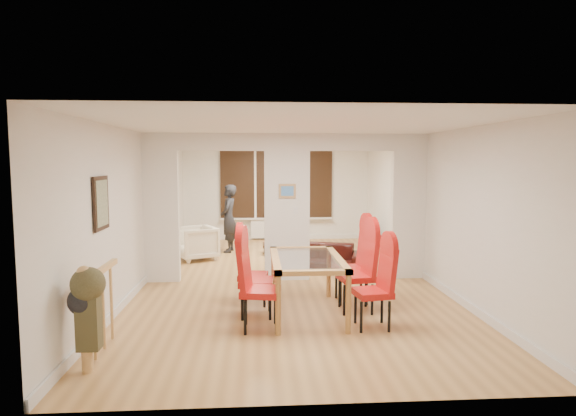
{
  "coord_description": "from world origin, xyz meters",
  "views": [
    {
      "loc": [
        -0.54,
        -8.49,
        2.12
      ],
      "look_at": [
        0.06,
        0.6,
        1.23
      ],
      "focal_mm": 30.0,
      "sensor_mm": 36.0,
      "label": 1
    }
  ],
  "objects": [
    {
      "name": "coffee_table",
      "position": [
        0.1,
        2.41,
        0.12
      ],
      "size": [
        1.07,
        0.65,
        0.23
      ],
      "primitive_type": null,
      "rotation": [
        0.0,
        0.0,
        0.16
      ],
      "color": "#341F12",
      "rests_on": "floor"
    },
    {
      "name": "television",
      "position": [
        2.0,
        2.88,
        0.3
      ],
      "size": [
        0.99,
        0.54,
        0.59
      ],
      "primitive_type": "imported",
      "rotation": [
        0.0,
        0.0,
        1.15
      ],
      "color": "black",
      "rests_on": "floor"
    },
    {
      "name": "room_walls",
      "position": [
        0.0,
        0.0,
        1.3
      ],
      "size": [
        5.0,
        9.0,
        2.6
      ],
      "primitive_type": null,
      "color": "silver",
      "rests_on": "floor"
    },
    {
      "name": "bowl",
      "position": [
        -0.01,
        2.51,
        0.26
      ],
      "size": [
        0.23,
        0.23,
        0.06
      ],
      "primitive_type": "imported",
      "color": "#341F12",
      "rests_on": "coffee_table"
    },
    {
      "name": "stair_newel",
      "position": [
        -2.25,
        -3.2,
        0.55
      ],
      "size": [
        0.4,
        1.2,
        1.1
      ],
      "primitive_type": null,
      "color": "tan",
      "rests_on": "floor"
    },
    {
      "name": "sofa",
      "position": [
        0.66,
        0.7,
        0.26
      ],
      "size": [
        1.87,
        1.11,
        0.51
      ],
      "primitive_type": "imported",
      "rotation": [
        0.0,
        0.0,
        -0.26
      ],
      "color": "black",
      "rests_on": "floor"
    },
    {
      "name": "dining_chair_lb",
      "position": [
        -0.55,
        -2.03,
        0.56
      ],
      "size": [
        0.49,
        0.49,
        1.13
      ],
      "primitive_type": null,
      "rotation": [
        0.0,
        0.0,
        -0.08
      ],
      "color": "red",
      "rests_on": "floor"
    },
    {
      "name": "dining_chair_rb",
      "position": [
        0.85,
        -1.91,
        0.59
      ],
      "size": [
        0.53,
        0.53,
        1.17
      ],
      "primitive_type": null,
      "rotation": [
        0.0,
        0.0,
        0.14
      ],
      "color": "red",
      "rests_on": "floor"
    },
    {
      "name": "floor",
      "position": [
        0.0,
        0.0,
        0.0
      ],
      "size": [
        5.0,
        9.0,
        0.01
      ],
      "primitive_type": "cube",
      "color": "#B9874A",
      "rests_on": "ground"
    },
    {
      "name": "pillar_photo",
      "position": [
        0.0,
        -0.1,
        1.6
      ],
      "size": [
        0.3,
        0.03,
        0.25
      ],
      "primitive_type": "cube",
      "color": "#4C8CD8",
      "rests_on": "divider_wall"
    },
    {
      "name": "dining_chair_ra",
      "position": [
        0.92,
        -2.6,
        0.54
      ],
      "size": [
        0.5,
        0.5,
        1.08
      ],
      "primitive_type": null,
      "rotation": [
        0.0,
        0.0,
        0.16
      ],
      "color": "red",
      "rests_on": "floor"
    },
    {
      "name": "dining_chair_rc",
      "position": [
        0.88,
        -1.45,
        0.59
      ],
      "size": [
        0.54,
        0.54,
        1.17
      ],
      "primitive_type": null,
      "rotation": [
        0.0,
        0.0,
        0.15
      ],
      "color": "red",
      "rests_on": "floor"
    },
    {
      "name": "dining_chair_la",
      "position": [
        -0.49,
        -2.57,
        0.58
      ],
      "size": [
        0.54,
        0.54,
        1.16
      ],
      "primitive_type": null,
      "rotation": [
        0.0,
        0.0,
        -0.18
      ],
      "color": "red",
      "rests_on": "floor"
    },
    {
      "name": "pendant_light",
      "position": [
        0.3,
        3.3,
        2.15
      ],
      "size": [
        0.36,
        0.36,
        0.36
      ],
      "primitive_type": "sphere",
      "color": "orange",
      "rests_on": "room_walls"
    },
    {
      "name": "person",
      "position": [
        -1.19,
        2.72,
        0.79
      ],
      "size": [
        0.61,
        0.42,
        1.58
      ],
      "primitive_type": "imported",
      "rotation": [
        0.0,
        0.0,
        -1.65
      ],
      "color": "black",
      "rests_on": "floor"
    },
    {
      "name": "dining_table",
      "position": [
        0.15,
        -1.99,
        0.4
      ],
      "size": [
        0.96,
        1.71,
        0.8
      ],
      "primitive_type": null,
      "color": "#B48042",
      "rests_on": "floor"
    },
    {
      "name": "dining_chair_lc",
      "position": [
        -0.6,
        -1.49,
        0.51
      ],
      "size": [
        0.46,
        0.46,
        1.02
      ],
      "primitive_type": null,
      "rotation": [
        0.0,
        0.0,
        -0.15
      ],
      "color": "red",
      "rests_on": "floor"
    },
    {
      "name": "wall_poster",
      "position": [
        -2.47,
        -2.4,
        1.6
      ],
      "size": [
        0.04,
        0.52,
        0.67
      ],
      "primitive_type": "cube",
      "color": "gray",
      "rests_on": "room_walls"
    },
    {
      "name": "divider_wall",
      "position": [
        0.0,
        0.0,
        1.3
      ],
      "size": [
        5.0,
        0.18,
        2.6
      ],
      "primitive_type": "cube",
      "color": "white",
      "rests_on": "floor"
    },
    {
      "name": "shoes",
      "position": [
        -0.28,
        -0.43,
        0.05
      ],
      "size": [
        0.23,
        0.25,
        0.09
      ],
      "primitive_type": null,
      "color": "black",
      "rests_on": "floor"
    },
    {
      "name": "bottle",
      "position": [
        0.05,
        2.36,
        0.37
      ],
      "size": [
        0.07,
        0.07,
        0.27
      ],
      "primitive_type": "cylinder",
      "color": "#143F19",
      "rests_on": "coffee_table"
    },
    {
      "name": "radiator",
      "position": [
        0.0,
        4.4,
        0.3
      ],
      "size": [
        1.4,
        0.08,
        0.5
      ],
      "primitive_type": "cube",
      "color": "white",
      "rests_on": "floor"
    },
    {
      "name": "armchair",
      "position": [
        -1.84,
        1.87,
        0.36
      ],
      "size": [
        1.04,
        1.05,
        0.72
      ],
      "primitive_type": "imported",
      "rotation": [
        0.0,
        0.0,
        -1.11
      ],
      "color": "silver",
      "rests_on": "floor"
    },
    {
      "name": "bay_window_blinds",
      "position": [
        0.0,
        4.44,
        1.5
      ],
      "size": [
        3.0,
        0.08,
        1.8
      ],
      "primitive_type": "cube",
      "color": "black",
      "rests_on": "room_walls"
    }
  ]
}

